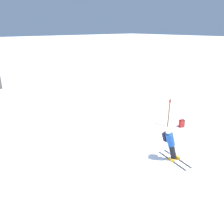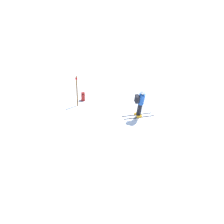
{
  "view_description": "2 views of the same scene",
  "coord_description": "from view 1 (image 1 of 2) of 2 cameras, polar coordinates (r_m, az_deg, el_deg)",
  "views": [
    {
      "loc": [
        -7.28,
        -4.8,
        5.93
      ],
      "look_at": [
        1.13,
        4.99,
        0.88
      ],
      "focal_mm": 35.0,
      "sensor_mm": 36.0,
      "label": 1
    },
    {
      "loc": [
        -12.4,
        8.34,
        7.61
      ],
      "look_at": [
        -0.72,
        2.38,
        1.4
      ],
      "focal_mm": 50.0,
      "sensor_mm": 36.0,
      "label": 2
    }
  ],
  "objects": [
    {
      "name": "skier",
      "position": [
        10.37,
        15.04,
        -7.73
      ],
      "size": [
        1.29,
        1.82,
        1.84
      ],
      "rotation": [
        0.0,
        0.0,
        -0.2
      ],
      "color": "black",
      "rests_on": "ground"
    },
    {
      "name": "ground_plane",
      "position": [
        10.54,
        13.53,
        -13.54
      ],
      "size": [
        300.0,
        300.0,
        0.0
      ],
      "primitive_type": "plane",
      "color": "white"
    },
    {
      "name": "trail_marker",
      "position": [
        13.98,
        14.68,
        0.09
      ],
      "size": [
        0.13,
        0.13,
        1.85
      ],
      "color": "brown",
      "rests_on": "ground"
    },
    {
      "name": "spare_backpack",
      "position": [
        14.46,
        17.77,
        -2.86
      ],
      "size": [
        0.36,
        0.32,
        0.5
      ],
      "rotation": [
        0.0,
        0.0,
        5.89
      ],
      "color": "#AD231E",
      "rests_on": "ground"
    }
  ]
}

